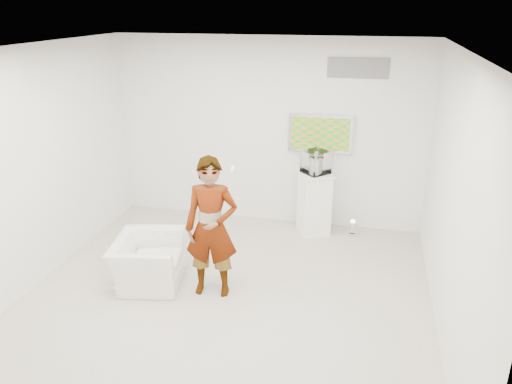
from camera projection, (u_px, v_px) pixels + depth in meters
room at (223, 185)px, 5.71m from camera, size 5.01×5.01×3.00m
tv at (321, 133)px, 7.75m from camera, size 1.00×0.08×0.60m
logo_decal at (358, 68)px, 7.32m from camera, size 0.90×0.02×0.30m
person at (211, 228)px, 6.06m from camera, size 0.70×0.50×1.78m
armchair at (148, 261)px, 6.48m from camera, size 0.98×1.08×0.62m
pedestal at (314, 203)px, 7.83m from camera, size 0.64×0.64×1.00m
floor_uplight at (352, 228)px, 7.85m from camera, size 0.21×0.21×0.26m
vitrine at (316, 162)px, 7.59m from camera, size 0.49×0.49×0.35m
console at (316, 166)px, 7.61m from camera, size 0.06×0.17×0.24m
wii_remote at (233, 169)px, 5.92m from camera, size 0.06×0.14×0.03m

